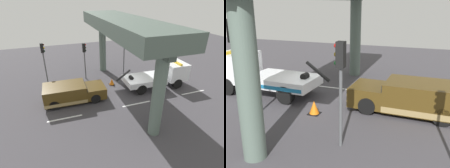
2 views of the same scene
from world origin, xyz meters
The scene contains 9 objects.
ground_plane centered at (0.00, 0.00, -0.05)m, with size 60.00×40.00×0.10m, color #423F44.
lane_stripe_west centered at (-6.00, -2.35, 0.00)m, with size 2.60×0.16×0.01m, color silver.
lane_stripe_mid centered at (0.00, -2.35, 0.00)m, with size 2.60×0.16×0.01m, color silver.
lane_stripe_east centered at (6.00, -2.35, 0.00)m, with size 2.60×0.16×0.01m, color silver.
tow_truck_white centered at (3.87, -0.02, 1.20)m, with size 7.28×2.57×2.46m.
towed_van_green centered at (-5.07, 0.00, 0.78)m, with size 5.25×2.34×1.58m.
traffic_light_far centered at (-2.98, 4.12, 2.87)m, with size 0.39×0.32×3.93m.
traffic_light_mid centered at (1.52, 4.12, 3.32)m, with size 0.39×0.32×4.57m.
traffic_cone_orange centered at (-0.79, 1.77, 0.31)m, with size 0.55×0.55×0.66m.
Camera 2 is at (-6.00, 12.42, 5.18)m, focal length 42.34 mm.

